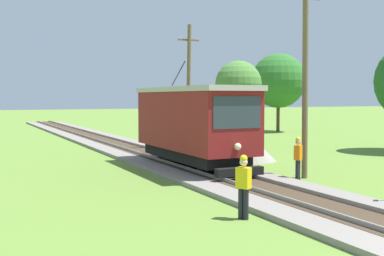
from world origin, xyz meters
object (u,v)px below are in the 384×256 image
(red_tram, at_px, (193,123))
(second_worker, at_px, (298,157))
(utility_pole_near_tram, at_px, (305,74))
(gravel_pile, at_px, (249,148))
(utility_pole_mid, at_px, (189,87))
(track_worker, at_px, (244,184))
(tree_left_near, at_px, (238,84))
(tree_right_near, at_px, (278,81))

(red_tram, xyz_separation_m, second_worker, (2.48, -4.55, -1.21))
(utility_pole_near_tram, bearing_deg, gravel_pile, 80.93)
(utility_pole_mid, distance_m, track_worker, 17.58)
(utility_pole_near_tram, bearing_deg, second_worker, -142.64)
(tree_left_near, xyz_separation_m, tree_right_near, (10.04, 9.38, 0.67))
(second_worker, relative_size, tree_right_near, 0.24)
(utility_pole_near_tram, relative_size, gravel_pile, 2.95)
(red_tram, distance_m, utility_pole_near_tram, 5.54)
(red_tram, height_order, utility_pole_near_tram, utility_pole_near_tram)
(gravel_pile, relative_size, tree_left_near, 0.48)
(tree_left_near, bearing_deg, utility_pole_near_tram, -109.80)
(utility_pole_near_tram, height_order, tree_right_near, utility_pole_near_tram)
(red_tram, bearing_deg, utility_pole_near_tram, -51.06)
(track_worker, height_order, second_worker, same)
(track_worker, height_order, tree_left_near, tree_left_near)
(utility_pole_mid, distance_m, gravel_pile, 6.62)
(gravel_pile, distance_m, tree_left_near, 9.55)
(red_tram, height_order, utility_pole_mid, utility_pole_mid)
(red_tram, bearing_deg, tree_left_near, 49.95)
(tree_right_near, bearing_deg, track_worker, -126.73)
(red_tram, relative_size, gravel_pile, 3.00)
(utility_pole_mid, distance_m, tree_left_near, 5.41)
(red_tram, relative_size, track_worker, 4.79)
(red_tram, distance_m, gravel_pile, 4.75)
(utility_pole_near_tram, bearing_deg, utility_pole_mid, 90.00)
(utility_pole_mid, xyz_separation_m, tree_right_near, (14.95, 11.63, 0.93))
(track_worker, xyz_separation_m, second_worker, (5.15, 4.31, 0.00))
(utility_pole_near_tram, height_order, tree_left_near, utility_pole_near_tram)
(tree_left_near, distance_m, tree_right_near, 13.76)
(utility_pole_near_tram, xyz_separation_m, tree_right_near, (14.95, 23.05, 0.63))
(utility_pole_near_tram, distance_m, tree_left_near, 14.52)
(second_worker, distance_m, tree_right_near, 28.62)
(red_tram, relative_size, utility_pole_mid, 1.09)
(second_worker, bearing_deg, track_worker, -85.61)
(track_worker, distance_m, tree_left_near, 21.71)
(utility_pole_mid, height_order, second_worker, utility_pole_mid)
(red_tram, height_order, second_worker, red_tram)
(gravel_pile, xyz_separation_m, track_worker, (-6.80, -10.64, 0.30))
(utility_pole_near_tram, xyz_separation_m, utility_pole_mid, (0.00, 11.41, -0.29))
(gravel_pile, bearing_deg, utility_pole_near_tram, -99.07)
(gravel_pile, relative_size, track_worker, 1.60)
(utility_pole_near_tram, bearing_deg, red_tram, 128.94)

